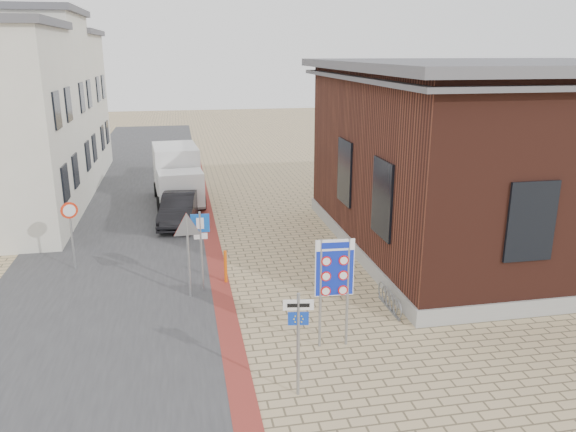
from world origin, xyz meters
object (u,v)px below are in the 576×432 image
object	(u,v)px
border_sign	(335,270)
essen_sign	(298,329)
parking_sign	(201,237)
box_truck	(177,175)
sedan	(179,209)
bollard	(226,267)

from	to	relation	value
border_sign	essen_sign	xyz separation A→B (m)	(-1.30, -1.89, -0.47)
parking_sign	box_truck	bearing A→B (deg)	95.88
sedan	essen_sign	xyz separation A→B (m)	(2.40, -13.18, 0.91)
sedan	parking_sign	distance (m)	7.39
box_truck	essen_sign	distance (m)	16.95
parking_sign	bollard	xyz separation A→B (m)	(0.75, 0.50, -1.20)
sedan	parking_sign	bearing A→B (deg)	-77.61
border_sign	bollard	world-z (taller)	border_sign
box_truck	border_sign	bearing A→B (deg)	-80.30
box_truck	border_sign	distance (m)	15.36
border_sign	essen_sign	world-z (taller)	border_sign
border_sign	essen_sign	bearing A→B (deg)	-121.70
border_sign	sedan	bearing A→B (deg)	110.96
box_truck	bollard	bearing A→B (deg)	-86.56
essen_sign	sedan	bearing A→B (deg)	109.07
box_truck	parking_sign	bearing A→B (deg)	-90.83
sedan	bollard	bearing A→B (deg)	-71.03
sedan	essen_sign	distance (m)	13.42
border_sign	box_truck	bearing A→B (deg)	106.80
sedan	bollard	size ratio (longest dim) A/B	3.66
parking_sign	bollard	bearing A→B (deg)	36.00
sedan	border_sign	distance (m)	11.96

